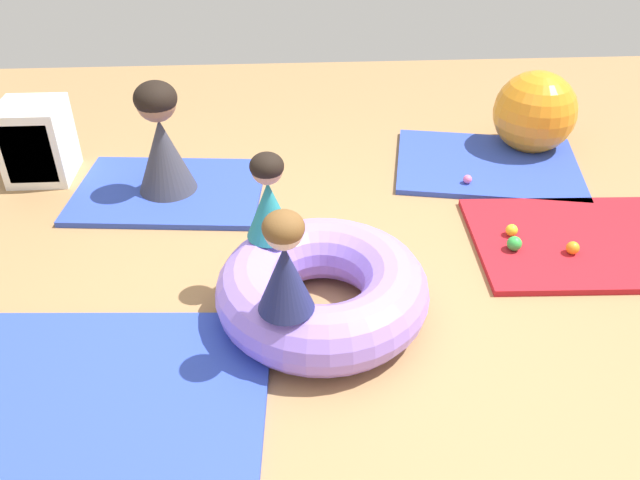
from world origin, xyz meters
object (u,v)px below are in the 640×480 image
object	(u,v)px
play_ball_green	(514,244)
child_in_teal	(268,197)
play_ball_yellow	(512,230)
exercise_ball_large	(535,112)
child_in_navy	(285,264)
play_ball_pink	(467,179)
play_ball_orange	(573,248)
adult_seated	(161,139)
inflatable_cushion	(322,290)
storage_cube	(36,143)

from	to	relation	value
play_ball_green	child_in_teal	bearing A→B (deg)	-171.66
play_ball_yellow	exercise_ball_large	size ratio (longest dim) A/B	0.12
child_in_navy	play_ball_green	xyz separation A→B (m)	(1.39, 0.83, -0.52)
play_ball_pink	play_ball_green	bearing A→B (deg)	-84.57
play_ball_orange	exercise_ball_large	xyz separation A→B (m)	(0.22, 1.48, 0.24)
exercise_ball_large	play_ball_yellow	bearing A→B (deg)	-112.74
play_ball_orange	play_ball_green	size ratio (longest dim) A/B	0.88
child_in_teal	play_ball_pink	distance (m)	1.82
play_ball_green	play_ball_pink	bearing A→B (deg)	95.43
child_in_teal	adult_seated	distance (m)	1.33
play_ball_green	play_ball_yellow	bearing A→B (deg)	78.11
exercise_ball_large	play_ball_green	bearing A→B (deg)	-111.61
play_ball_pink	play_ball_orange	bearing A→B (deg)	-64.71
play_ball_yellow	play_ball_green	world-z (taller)	play_ball_green
inflatable_cushion	child_in_navy	bearing A→B (deg)	-119.47
inflatable_cushion	exercise_ball_large	world-z (taller)	exercise_ball_large
inflatable_cushion	play_ball_orange	world-z (taller)	inflatable_cushion
inflatable_cushion	play_ball_pink	xyz separation A→B (m)	(1.13, 1.33, -0.10)
child_in_navy	play_ball_yellow	bearing A→B (deg)	129.01
adult_seated	play_ball_green	distance (m)	2.40
child_in_teal	play_ball_yellow	world-z (taller)	child_in_teal
exercise_ball_large	inflatable_cushion	bearing A→B (deg)	-132.72
play_ball_orange	storage_cube	distance (m)	3.72
child_in_teal	play_ball_green	size ratio (longest dim) A/B	5.45
play_ball_yellow	exercise_ball_large	world-z (taller)	exercise_ball_large
adult_seated	child_in_navy	bearing A→B (deg)	-144.65
play_ball_green	storage_cube	world-z (taller)	storage_cube
child_in_teal	exercise_ball_large	xyz separation A→B (m)	(2.04, 1.64, -0.28)
play_ball_yellow	exercise_ball_large	distance (m)	1.39
inflatable_cushion	play_ball_green	distance (m)	1.31
play_ball_pink	adult_seated	bearing A→B (deg)	178.68
inflatable_cushion	play_ball_orange	size ratio (longest dim) A/B	14.19
adult_seated	play_ball_yellow	xyz separation A→B (m)	(2.24, -0.73, -0.34)
storage_cube	play_ball_yellow	bearing A→B (deg)	-17.71
exercise_ball_large	adult_seated	bearing A→B (deg)	-169.03
child_in_teal	adult_seated	world-z (taller)	child_in_teal
adult_seated	play_ball_orange	world-z (taller)	adult_seated
adult_seated	play_ball_orange	distance (m)	2.74
exercise_ball_large	storage_cube	bearing A→B (deg)	-176.28
inflatable_cushion	play_ball_yellow	distance (m)	1.40
adult_seated	storage_cube	world-z (taller)	adult_seated
play_ball_pink	play_ball_orange	world-z (taller)	play_ball_orange
play_ball_yellow	storage_cube	xyz separation A→B (m)	(-3.20, 1.02, 0.20)
exercise_ball_large	child_in_navy	bearing A→B (deg)	-131.02
play_ball_orange	storage_cube	size ratio (longest dim) A/B	0.14
play_ball_pink	storage_cube	world-z (taller)	storage_cube
child_in_teal	storage_cube	bearing A→B (deg)	11.84
play_ball_pink	inflatable_cushion	bearing A→B (deg)	-130.28
child_in_teal	play_ball_orange	world-z (taller)	child_in_teal
exercise_ball_large	storage_cube	xyz separation A→B (m)	(-3.73, -0.24, -0.04)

